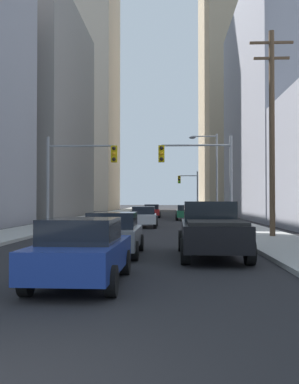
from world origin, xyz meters
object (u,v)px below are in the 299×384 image
at_px(sedan_blue, 82,251).
at_px(sedan_silver, 144,217).
at_px(sedan_red, 152,211).
at_px(sedan_grey, 113,234).
at_px(sedan_green, 185,212).
at_px(traffic_signal_near_right, 199,166).
at_px(traffic_signal_near_left, 78,167).
at_px(traffic_signal_far_right, 189,186).
at_px(pickup_truck_black, 211,230).

height_order(sedan_blue, sedan_silver, same).
xyz_separation_m(sedan_silver, sedan_red, (-0.17, 18.47, 0.00)).
distance_m(sedan_grey, sedan_green, 28.48).
bearing_deg(traffic_signal_near_right, traffic_signal_near_left, -180.00).
distance_m(sedan_blue, traffic_signal_near_right, 18.06).
relative_size(sedan_green, traffic_signal_near_left, 0.70).
xyz_separation_m(sedan_blue, sedan_red, (-0.04, 40.12, 0.00)).
bearing_deg(sedan_blue, sedan_green, 83.92).
xyz_separation_m(sedan_silver, traffic_signal_near_left, (-3.90, -4.32, 3.31)).
distance_m(sedan_blue, traffic_signal_far_right, 50.74).
bearing_deg(sedan_green, traffic_signal_near_right, -89.06).
relative_size(sedan_green, traffic_signal_far_right, 0.70).
relative_size(sedan_silver, traffic_signal_near_right, 0.71).
height_order(pickup_truck_black, sedan_blue, pickup_truck_black).
distance_m(traffic_signal_near_left, traffic_signal_far_right, 34.15).
bearing_deg(traffic_signal_far_right, sedan_silver, -99.00).
height_order(pickup_truck_black, sedan_red, pickup_truck_black).
bearing_deg(sedan_red, traffic_signal_near_left, -99.28).
bearing_deg(sedan_green, traffic_signal_far_right, 86.22).
relative_size(sedan_blue, traffic_signal_near_right, 0.71).
distance_m(sedan_green, traffic_signal_near_right, 16.58).
bearing_deg(sedan_silver, sedan_red, 90.54).
bearing_deg(sedan_green, sedan_grey, -97.14).
relative_size(sedan_red, traffic_signal_far_right, 0.70).
relative_size(sedan_blue, sedan_silver, 1.00).
xyz_separation_m(sedan_blue, traffic_signal_near_right, (3.84, 17.33, 3.31)).
relative_size(traffic_signal_near_left, traffic_signal_far_right, 1.00).
bearing_deg(sedan_green, sedan_red, 118.93).
height_order(sedan_silver, sedan_green, same).
bearing_deg(traffic_signal_near_left, sedan_grey, -72.44).
height_order(sedan_blue, traffic_signal_far_right, traffic_signal_far_right).
bearing_deg(sedan_silver, sedan_green, 73.91).
xyz_separation_m(pickup_truck_black, sedan_green, (0.13, 28.50, -0.16)).
xyz_separation_m(traffic_signal_near_right, traffic_signal_far_right, (0.85, 33.09, -0.09)).
height_order(sedan_grey, sedan_green, same).
bearing_deg(sedan_grey, traffic_signal_far_right, 84.11).
distance_m(sedan_red, traffic_signal_far_right, 11.78).
relative_size(sedan_blue, sedan_green, 1.00).
relative_size(sedan_blue, traffic_signal_near_left, 0.71).
distance_m(sedan_blue, sedan_silver, 21.65).
relative_size(sedan_blue, sedan_red, 1.01).
bearing_deg(sedan_silver, sedan_grey, -90.34).
height_order(sedan_silver, traffic_signal_far_right, traffic_signal_far_right).
bearing_deg(sedan_grey, traffic_signal_near_left, 107.56).
distance_m(pickup_truck_black, sedan_blue, 6.14).
xyz_separation_m(pickup_truck_black, sedan_blue, (-3.45, -5.08, -0.16)).
bearing_deg(sedan_green, sedan_blue, -96.08).
height_order(traffic_signal_near_right, traffic_signal_far_right, same).
distance_m(sedan_silver, sedan_red, 18.47).
height_order(pickup_truck_black, traffic_signal_near_left, traffic_signal_near_left).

